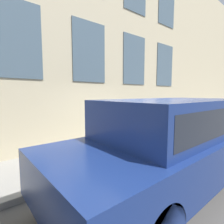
# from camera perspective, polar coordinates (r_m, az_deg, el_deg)

# --- Properties ---
(ground_plane) EXTENTS (80.00, 80.00, 0.00)m
(ground_plane) POSITION_cam_1_polar(r_m,az_deg,el_deg) (5.37, 6.33, -16.32)
(ground_plane) COLOR #514F4C
(sidewalk) EXTENTS (2.21, 60.00, 0.13)m
(sidewalk) POSITION_cam_1_polar(r_m,az_deg,el_deg) (6.11, -1.32, -12.82)
(sidewalk) COLOR gray
(sidewalk) RESTS_ON ground_plane
(building_facade) EXTENTS (0.33, 40.00, 9.11)m
(building_facade) POSITION_cam_1_polar(r_m,az_deg,el_deg) (7.27, -8.27, 26.22)
(building_facade) COLOR #C6B793
(building_facade) RESTS_ON ground_plane
(fire_hydrant) EXTENTS (0.35, 0.46, 0.85)m
(fire_hydrant) POSITION_cam_1_polar(r_m,az_deg,el_deg) (5.38, -1.57, -9.87)
(fire_hydrant) COLOR gold
(fire_hydrant) RESTS_ON sidewalk
(person) EXTENTS (0.30, 0.20, 1.24)m
(person) POSITION_cam_1_polar(r_m,az_deg,el_deg) (5.92, 1.41, -5.30)
(person) COLOR #726651
(person) RESTS_ON sidewalk
(parked_truck_navy_near) EXTENTS (2.06, 5.36, 1.91)m
(parked_truck_navy_near) POSITION_cam_1_polar(r_m,az_deg,el_deg) (3.98, 18.87, -7.79)
(parked_truck_navy_near) COLOR black
(parked_truck_navy_near) RESTS_ON ground_plane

